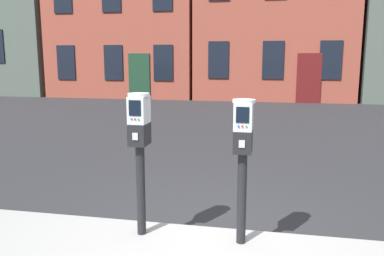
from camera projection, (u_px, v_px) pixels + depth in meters
name	position (u px, v px, depth m)	size (l,w,h in m)	color
ground_plane	(215.00, 248.00, 4.15)	(160.00, 160.00, 0.00)	#28282B
parking_meter_near_kerb	(140.00, 139.00, 3.99)	(0.22, 0.25, 1.46)	black
parking_meter_twin_adjacent	(243.00, 146.00, 3.80)	(0.22, 0.25, 1.42)	black
townhouse_brick_corner	(131.00, 4.00, 20.46)	(7.15, 5.27, 9.17)	brown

